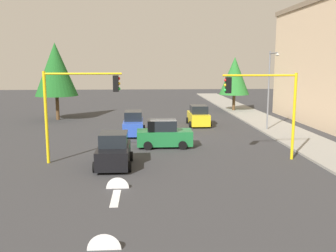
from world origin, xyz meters
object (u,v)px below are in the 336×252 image
at_px(tree_opposite_side, 56,69).
at_px(car_blue, 133,124).
at_px(tree_roadside_far, 235,76).
at_px(street_lamp_curbside, 270,82).
at_px(car_yellow, 198,116).
at_px(car_green, 164,135).
at_px(car_black, 114,151).
at_px(traffic_signal_near_left, 265,99).
at_px(traffic_signal_near_right, 77,98).

xyz_separation_m(tree_opposite_side, car_blue, (9.04, 8.35, -4.44)).
relative_size(tree_opposite_side, tree_roadside_far, 1.20).
relative_size(street_lamp_curbside, car_yellow, 1.74).
bearing_deg(tree_opposite_side, street_lamp_curbside, 67.45).
bearing_deg(tree_roadside_far, street_lamp_curbside, -1.19).
distance_m(car_green, car_yellow, 10.09).
bearing_deg(car_yellow, tree_opposite_side, -107.84).
bearing_deg(car_black, car_yellow, 153.99).
height_order(traffic_signal_near_left, car_yellow, traffic_signal_near_left).
xyz_separation_m(street_lamp_curbside, car_black, (10.60, -12.69, -3.45)).
relative_size(street_lamp_curbside, car_blue, 1.70).
bearing_deg(car_black, car_blue, 175.20).
bearing_deg(car_blue, tree_roadside_far, 141.05).
height_order(traffic_signal_near_left, tree_roadside_far, tree_roadside_far).
xyz_separation_m(traffic_signal_near_left, car_green, (-4.00, -5.97, -2.92)).
bearing_deg(traffic_signal_near_right, tree_roadside_far, 147.71).
distance_m(traffic_signal_near_right, street_lamp_curbside, 17.71).
bearing_deg(street_lamp_curbside, car_blue, -86.88).
bearing_deg(tree_roadside_far, car_blue, -38.95).
bearing_deg(tree_opposite_side, tree_roadside_far, 106.31).
distance_m(traffic_signal_near_left, car_green, 7.76).
distance_m(car_blue, car_black, 9.98).
relative_size(traffic_signal_near_left, car_blue, 1.31).
xyz_separation_m(street_lamp_curbside, tree_roadside_far, (-14.39, 0.30, 0.08)).
bearing_deg(car_blue, tree_opposite_side, -137.27).
xyz_separation_m(street_lamp_curbside, car_yellow, (-3.72, -5.70, -3.45)).
bearing_deg(street_lamp_curbside, traffic_signal_near_left, -20.28).
bearing_deg(tree_roadside_far, traffic_signal_near_left, -9.12).
height_order(traffic_signal_near_left, tree_opposite_side, tree_opposite_side).
xyz_separation_m(car_green, car_black, (4.99, -3.16, -0.00)).
distance_m(tree_roadside_far, car_blue, 19.65).
distance_m(tree_opposite_side, car_yellow, 15.86).
bearing_deg(car_blue, traffic_signal_near_left, 42.81).
xyz_separation_m(tree_roadside_far, car_blue, (15.04, -12.15, -3.53)).
bearing_deg(car_yellow, street_lamp_curbside, 56.85).
bearing_deg(car_blue, car_yellow, 125.39).
relative_size(traffic_signal_near_left, tree_roadside_far, 0.79).
xyz_separation_m(traffic_signal_near_left, traffic_signal_near_right, (-0.00, -11.32, 0.08)).
bearing_deg(car_yellow, tree_roadside_far, 150.63).
relative_size(street_lamp_curbside, car_green, 1.79).
height_order(street_lamp_curbside, car_green, street_lamp_curbside).
relative_size(car_yellow, car_blue, 0.98).
bearing_deg(car_yellow, car_black, -26.01).
bearing_deg(traffic_signal_near_right, car_blue, 161.42).
relative_size(tree_roadside_far, car_blue, 1.65).
xyz_separation_m(street_lamp_curbside, tree_opposite_side, (-8.39, -20.20, 0.99)).
relative_size(street_lamp_curbside, tree_opposite_side, 0.86).
bearing_deg(car_blue, car_green, 25.12).
xyz_separation_m(car_green, car_yellow, (-9.33, 3.82, 0.00)).
height_order(traffic_signal_near_left, car_black, traffic_signal_near_left).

